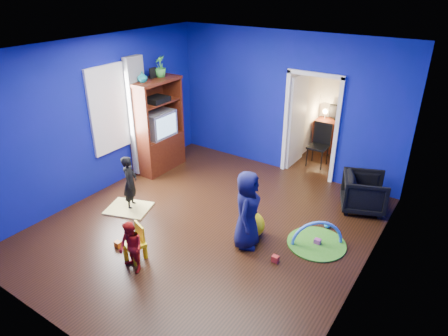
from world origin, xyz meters
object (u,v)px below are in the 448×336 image
Objects in this scene: toddler_red at (131,247)px; kid_chair at (135,245)px; armchair at (364,193)px; child_navy at (247,210)px; study_desk at (333,136)px; folding_chair at (318,146)px; play_mat at (316,243)px; crt_tv at (158,124)px; vase at (142,77)px; hopper_ball at (252,225)px; tv_armoire at (157,125)px; child_black at (130,183)px.

toddler_red is 1.59× the size of kid_chair.
child_navy reaches higher than armchair.
toddler_red is (-1.04, -1.43, -0.24)m from child_navy.
study_desk is 0.96× the size of folding_chair.
kid_chair is at bearing -102.14° from folding_chair.
kid_chair is 0.54× the size of play_mat.
crt_tv reaches higher than toddler_red.
kid_chair is (-1.19, -1.23, -0.38)m from child_navy.
crt_tv reaches higher than armchair.
study_desk is at bearing 106.85° from play_mat.
crt_tv reaches higher than folding_chair.
armchair is at bearing -42.66° from folding_chair.
play_mat is (2.11, 1.85, -0.24)m from kid_chair.
vase reaches higher than hopper_ball.
vase is (-1.98, 2.46, 1.66)m from toddler_red.
kid_chair is (1.83, -2.56, -0.73)m from tv_armoire.
toddler_red is at bearing -98.28° from study_desk.
toddler_red reaches higher than study_desk.
armchair is at bearing 70.06° from toddler_red.
folding_chair is at bearing 36.10° from crt_tv.
vase reaches higher than play_mat.
study_desk is (-1.39, 2.24, 0.04)m from armchair.
hopper_ball is 0.84× the size of kid_chair.
folding_chair is at bearing -15.94° from child_navy.
play_mat is at bearing 20.81° from hopper_ball.
armchair is 4.33m from tv_armoire.
kid_chair is 4.70m from folding_chair.
vase is 0.49× the size of hopper_ball.
toddler_red is 0.86× the size of folding_chair.
crt_tv is at bearing -4.86° from child_black.
toddler_red is (-2.23, -3.51, 0.06)m from armchair.
tv_armoire is 2.13× the size of folding_chair.
vase reaches higher than folding_chair.
kid_chair is at bearing 116.69° from child_navy.
vase reaches higher than toddler_red.
armchair is 1.77× the size of hopper_ball.
armchair is at bearing 9.99° from tv_armoire.
hopper_ball is at bearing 72.11° from toddler_red.
hopper_ball is 0.46× the size of folding_chair.
child_navy is at bearing -113.69° from child_black.
toddler_red is 0.86× the size of play_mat.
child_navy reaches higher than folding_chair.
vase reaches higher than child_navy.
child_navy is 4.33m from study_desk.
tv_armoire is (-1.98, 2.76, 0.58)m from toddler_red.
child_navy is 6.18× the size of vase.
crt_tv is at bearing 159.69° from hopper_ball.
vase is at bearing -90.00° from tv_armoire.
kid_chair is (1.83, -2.26, -1.81)m from vase.
child_navy is 2.53× the size of kid_chair.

